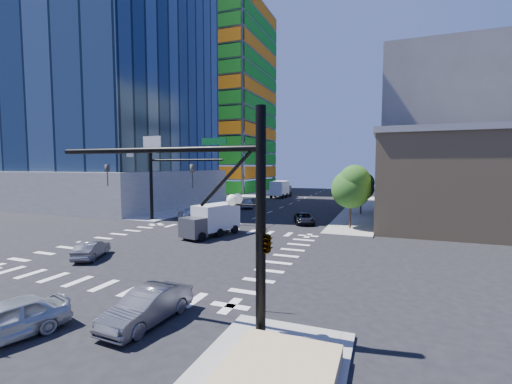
% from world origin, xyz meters
% --- Properties ---
extents(ground, '(160.00, 160.00, 0.00)m').
position_xyz_m(ground, '(0.00, 0.00, 0.00)').
color(ground, black).
rests_on(ground, ground).
extents(road_markings, '(20.00, 20.00, 0.01)m').
position_xyz_m(road_markings, '(0.00, 0.00, 0.01)').
color(road_markings, silver).
rests_on(road_markings, ground).
extents(sidewalk_ne, '(5.00, 60.00, 0.15)m').
position_xyz_m(sidewalk_ne, '(12.50, 40.00, 0.07)').
color(sidewalk_ne, gray).
rests_on(sidewalk_ne, ground).
extents(sidewalk_nw, '(5.00, 60.00, 0.15)m').
position_xyz_m(sidewalk_nw, '(-12.50, 40.00, 0.07)').
color(sidewalk_nw, gray).
rests_on(sidewalk_nw, ground).
extents(office_tower, '(30.00, 30.00, 71.00)m').
position_xyz_m(office_tower, '(-30.00, 25.00, 35.13)').
color(office_tower, gray).
rests_on(office_tower, ground).
extents(construction_building, '(25.16, 34.50, 70.60)m').
position_xyz_m(construction_building, '(-27.41, 61.93, 24.61)').
color(construction_building, slate).
rests_on(construction_building, ground).
extents(commercial_building, '(20.50, 22.50, 10.60)m').
position_xyz_m(commercial_building, '(25.00, 22.00, 5.31)').
color(commercial_building, tan).
rests_on(commercial_building, ground).
extents(bg_building_ne, '(24.00, 30.00, 28.00)m').
position_xyz_m(bg_building_ne, '(27.00, 55.00, 14.00)').
color(bg_building_ne, slate).
rests_on(bg_building_ne, ground).
extents(signal_mast_se, '(10.51, 2.48, 9.00)m').
position_xyz_m(signal_mast_se, '(10.60, -11.50, 5.01)').
color(signal_mast_se, black).
rests_on(signal_mast_se, sidewalk_se).
extents(signal_mast_nw, '(10.20, 0.40, 9.00)m').
position_xyz_m(signal_mast_nw, '(-10.00, 11.50, 5.49)').
color(signal_mast_nw, black).
rests_on(signal_mast_nw, sidewalk_nw).
extents(planter_wall, '(3.50, 4.00, 0.50)m').
position_xyz_m(planter_wall, '(13.00, -14.00, 0.40)').
color(planter_wall, tan).
rests_on(planter_wall, sidewalk_se).
extents(tree_south, '(4.16, 4.16, 6.82)m').
position_xyz_m(tree_south, '(12.63, 13.90, 4.69)').
color(tree_south, '#382316').
rests_on(tree_south, sidewalk_ne).
extents(tree_north, '(3.54, 3.52, 5.78)m').
position_xyz_m(tree_north, '(12.93, 25.90, 3.99)').
color(tree_north, '#382316').
rests_on(tree_north, sidewalk_ne).
extents(no_parking_sign, '(0.30, 0.06, 2.20)m').
position_xyz_m(no_parking_sign, '(10.70, -9.00, 1.38)').
color(no_parking_sign, black).
rests_on(no_parking_sign, ground).
extents(car_nb_near, '(3.16, 5.06, 1.61)m').
position_xyz_m(car_nb_near, '(2.11, -15.22, 0.80)').
color(car_nb_near, '#B8BCC0').
rests_on(car_nb_near, ground).
extents(car_nb_right, '(1.90, 4.68, 1.51)m').
position_xyz_m(car_nb_right, '(6.38, -11.92, 0.75)').
color(car_nb_right, '#56565C').
rests_on(car_nb_right, ground).
extents(car_nb_far, '(3.53, 5.08, 1.29)m').
position_xyz_m(car_nb_far, '(7.06, 15.76, 0.64)').
color(car_nb_far, black).
rests_on(car_nb_far, ground).
extents(car_sb_near, '(3.40, 4.81, 1.29)m').
position_xyz_m(car_sb_near, '(-7.60, 15.13, 0.65)').
color(car_sb_near, white).
rests_on(car_sb_near, ground).
extents(car_sb_mid, '(3.44, 5.08, 1.61)m').
position_xyz_m(car_sb_mid, '(-4.96, 27.32, 0.80)').
color(car_sb_mid, '#ADAFB5').
rests_on(car_sb_mid, ground).
extents(car_sb_cross, '(2.85, 4.17, 1.30)m').
position_xyz_m(car_sb_cross, '(-4.39, -4.74, 0.65)').
color(car_sb_cross, '#535258').
rests_on(car_sb_cross, ground).
extents(box_truck_near, '(3.91, 6.25, 3.05)m').
position_xyz_m(box_truck_near, '(0.05, 5.41, 1.35)').
color(box_truck_near, black).
rests_on(box_truck_near, ground).
extents(box_truck_far, '(3.01, 6.86, 3.57)m').
position_xyz_m(box_truck_far, '(-5.18, 47.27, 1.58)').
color(box_truck_far, black).
rests_on(box_truck_far, ground).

